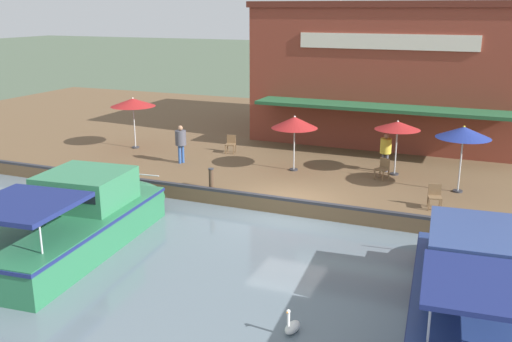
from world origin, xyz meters
name	(u,v)px	position (x,y,z in m)	size (l,w,h in m)	color
ground_plane	(288,217)	(0.00, 0.00, 0.00)	(220.00, 220.00, 0.00)	#4C5B47
quay_deck	(358,145)	(-11.00, 0.00, 0.30)	(22.00, 56.00, 0.60)	brown
quay_edge_fender	(290,200)	(-0.10, 0.00, 0.65)	(0.20, 50.40, 0.10)	#2D2D33
waterfront_restaurant	(400,69)	(-13.37, 1.57, 4.12)	(11.25, 13.97, 9.21)	brown
patio_umbrella_far_corner	(398,126)	(-4.99, 2.91, 2.68)	(1.85, 1.85, 2.30)	#B7B7B7
patio_umbrella_mid_patio_left	(295,122)	(-4.00, -1.19, 2.68)	(1.96, 1.96, 2.37)	#B7B7B7
patio_umbrella_by_entrance	(133,102)	(-4.81, -9.80, 2.88)	(2.18, 2.18, 2.52)	#B7B7B7
patio_umbrella_mid_patio_right	(464,133)	(-3.56, 5.53, 2.89)	(2.00, 2.00, 2.55)	#B7B7B7
cafe_chair_facing_river	(231,143)	(-5.76, -5.00, 1.08)	(0.51, 0.51, 0.85)	brown
cafe_chair_mid_patio	(383,168)	(-4.15, 2.57, 1.08)	(0.57, 0.57, 0.85)	brown
cafe_chair_back_row_seat	(435,195)	(-1.30, 4.89, 1.08)	(0.52, 0.52, 0.85)	brown
person_at_quay_edge	(386,148)	(-5.31, 2.44, 1.64)	(0.47, 0.47, 1.66)	#4C4C56
person_mid_patio	(181,140)	(-3.19, -6.24, 1.68)	(0.48, 0.48, 1.71)	#2D5193
motorboat_far_downstream	(473,284)	(4.68, 6.43, 0.82)	(8.36, 3.39, 2.04)	navy
motorboat_second_along	(81,217)	(4.64, -5.45, 0.84)	(8.79, 3.98, 2.14)	#287047
mooring_post	(211,178)	(-0.35, -3.29, 1.01)	(0.22, 0.22, 0.80)	#473323
swan	(292,327)	(7.27, 2.67, 0.23)	(0.62, 0.36, 0.69)	white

